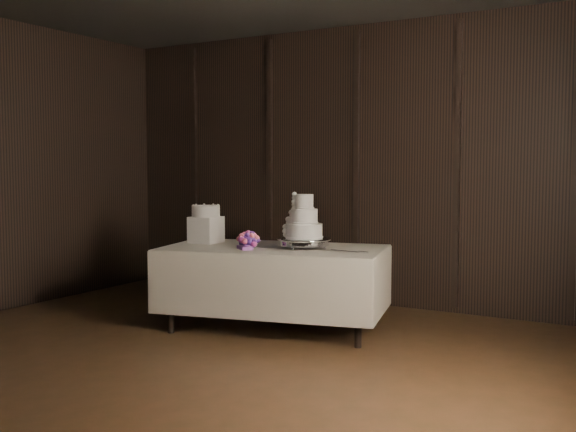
{
  "coord_description": "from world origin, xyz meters",
  "views": [
    {
      "loc": [
        3.01,
        -3.2,
        1.5
      ],
      "look_at": [
        0.01,
        1.97,
        1.05
      ],
      "focal_mm": 42.0,
      "sensor_mm": 36.0,
      "label": 1
    }
  ],
  "objects_px": {
    "display_table": "(274,285)",
    "bouquet": "(248,241)",
    "cake_stand": "(304,243)",
    "box_pedestal": "(206,230)",
    "wedding_cake": "(300,221)",
    "small_cake": "(206,211)"
  },
  "relations": [
    {
      "from": "display_table",
      "to": "bouquet",
      "type": "bearing_deg",
      "value": -158.21
    },
    {
      "from": "cake_stand",
      "to": "box_pedestal",
      "type": "height_order",
      "value": "box_pedestal"
    },
    {
      "from": "cake_stand",
      "to": "bouquet",
      "type": "distance_m",
      "value": 0.51
    },
    {
      "from": "bouquet",
      "to": "box_pedestal",
      "type": "relative_size",
      "value": 1.49
    },
    {
      "from": "display_table",
      "to": "wedding_cake",
      "type": "height_order",
      "value": "wedding_cake"
    },
    {
      "from": "cake_stand",
      "to": "bouquet",
      "type": "xyz_separation_m",
      "value": [
        -0.46,
        -0.22,
        0.02
      ]
    },
    {
      "from": "display_table",
      "to": "cake_stand",
      "type": "xyz_separation_m",
      "value": [
        0.27,
        0.08,
        0.39
      ]
    },
    {
      "from": "display_table",
      "to": "wedding_cake",
      "type": "xyz_separation_m",
      "value": [
        0.24,
        0.07,
        0.59
      ]
    },
    {
      "from": "display_table",
      "to": "cake_stand",
      "type": "relative_size",
      "value": 4.5
    },
    {
      "from": "bouquet",
      "to": "box_pedestal",
      "type": "distance_m",
      "value": 0.58
    },
    {
      "from": "wedding_cake",
      "to": "bouquet",
      "type": "distance_m",
      "value": 0.51
    },
    {
      "from": "box_pedestal",
      "to": "display_table",
      "type": "bearing_deg",
      "value": 0.68
    },
    {
      "from": "box_pedestal",
      "to": "small_cake",
      "type": "xyz_separation_m",
      "value": [
        0.0,
        0.0,
        0.18
      ]
    },
    {
      "from": "cake_stand",
      "to": "box_pedestal",
      "type": "distance_m",
      "value": 1.03
    },
    {
      "from": "box_pedestal",
      "to": "cake_stand",
      "type": "bearing_deg",
      "value": 5.06
    },
    {
      "from": "display_table",
      "to": "box_pedestal",
      "type": "distance_m",
      "value": 0.89
    },
    {
      "from": "wedding_cake",
      "to": "box_pedestal",
      "type": "height_order",
      "value": "wedding_cake"
    },
    {
      "from": "cake_stand",
      "to": "small_cake",
      "type": "distance_m",
      "value": 1.06
    },
    {
      "from": "wedding_cake",
      "to": "bouquet",
      "type": "relative_size",
      "value": 1.02
    },
    {
      "from": "wedding_cake",
      "to": "box_pedestal",
      "type": "relative_size",
      "value": 1.51
    },
    {
      "from": "display_table",
      "to": "wedding_cake",
      "type": "bearing_deg",
      "value": 1.68
    },
    {
      "from": "cake_stand",
      "to": "wedding_cake",
      "type": "bearing_deg",
      "value": -150.26
    }
  ]
}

